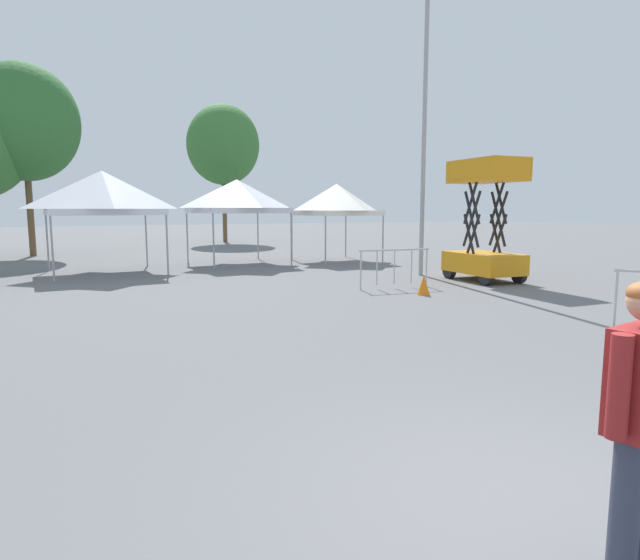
% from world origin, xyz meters
% --- Properties ---
extents(ground_plane, '(140.00, 140.00, 0.00)m').
position_xyz_m(ground_plane, '(0.00, 0.00, 0.00)').
color(ground_plane, slate).
extents(canopy_tent_behind_right, '(3.62, 3.62, 3.40)m').
position_xyz_m(canopy_tent_behind_right, '(-1.24, 16.71, 2.67)').
color(canopy_tent_behind_right, '#9E9EA3').
rests_on(canopy_tent_behind_right, ground).
extents(canopy_tent_far_right, '(3.45, 3.45, 3.27)m').
position_xyz_m(canopy_tent_far_right, '(3.69, 17.59, 2.63)').
color(canopy_tent_far_right, '#9E9EA3').
rests_on(canopy_tent_far_right, ground).
extents(canopy_tent_behind_left, '(3.05, 3.05, 3.16)m').
position_xyz_m(canopy_tent_behind_left, '(7.72, 16.94, 2.52)').
color(canopy_tent_behind_left, '#9E9EA3').
rests_on(canopy_tent_behind_left, ground).
extents(scissor_lift, '(1.58, 2.40, 3.59)m').
position_xyz_m(scissor_lift, '(8.68, 9.50, 1.12)').
color(scissor_lift, black).
rests_on(scissor_lift, ground).
extents(person_foreground, '(0.64, 0.30, 1.78)m').
position_xyz_m(person_foreground, '(-0.09, -0.81, 1.03)').
color(person_foreground, '#33384C').
rests_on(person_foreground, ground).
extents(light_pole_near_lift, '(0.36, 0.36, 9.95)m').
position_xyz_m(light_pole_near_lift, '(7.84, 11.43, 5.55)').
color(light_pole_near_lift, '#9E9EA3').
rests_on(light_pole_near_lift, ground).
extents(tree_behind_tents_right, '(4.67, 4.67, 8.51)m').
position_xyz_m(tree_behind_tents_right, '(-3.57, 25.14, 5.93)').
color(tree_behind_tents_right, brown).
rests_on(tree_behind_tents_right, ground).
extents(tree_behind_tents_left, '(4.56, 4.56, 8.67)m').
position_xyz_m(tree_behind_tents_left, '(7.33, 31.20, 6.15)').
color(tree_behind_tents_left, brown).
rests_on(tree_behind_tents_left, ground).
extents(crowd_barrier_near_person, '(2.09, 0.31, 1.08)m').
position_xyz_m(crowd_barrier_near_person, '(5.40, 9.42, 0.75)').
color(crowd_barrier_near_person, '#B7BABF').
rests_on(crowd_barrier_near_person, ground).
extents(traffic_cone_lot_center, '(0.32, 0.32, 0.50)m').
position_xyz_m(traffic_cone_lot_center, '(5.41, 8.16, 0.25)').
color(traffic_cone_lot_center, orange).
rests_on(traffic_cone_lot_center, ground).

